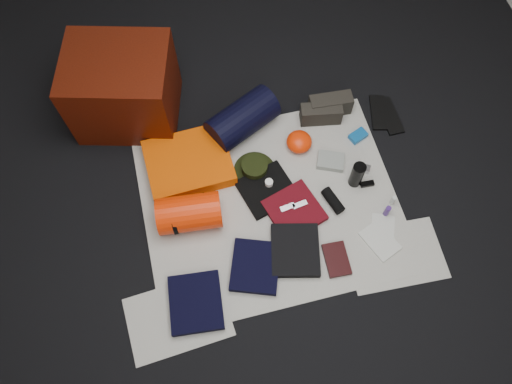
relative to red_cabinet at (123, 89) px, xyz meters
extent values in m
cube|color=black|center=(0.76, -0.92, -0.28)|extent=(4.50, 4.50, 0.02)
cube|color=silver|center=(0.76, -0.92, -0.27)|extent=(1.60, 1.30, 0.01)
cube|color=silver|center=(0.06, -1.47, -0.27)|extent=(0.61, 0.44, 0.00)
cube|color=silver|center=(1.41, -1.42, -0.27)|extent=(0.60, 0.43, 0.00)
cube|color=#471005|center=(0.00, 0.00, 0.00)|extent=(0.77, 0.69, 0.54)
cube|color=#F95602|center=(0.31, -0.52, -0.22)|extent=(0.56, 0.46, 0.10)
cylinder|color=#F02C04|center=(0.25, -0.90, -0.15)|extent=(0.41, 0.26, 0.23)
cylinder|color=black|center=(0.15, -0.90, -0.16)|extent=(0.02, 0.22, 0.22)
cylinder|color=black|center=(0.35, -0.90, -0.16)|extent=(0.03, 0.22, 0.22)
cylinder|color=black|center=(0.72, -0.32, -0.14)|extent=(0.53, 0.43, 0.25)
cylinder|color=black|center=(0.72, -0.65, -0.26)|extent=(0.28, 0.28, 0.01)
cylinder|color=black|center=(0.72, -0.65, -0.22)|extent=(0.17, 0.17, 0.07)
cube|color=#2A2720|center=(1.25, -0.38, -0.20)|extent=(0.29, 0.15, 0.14)
cube|color=#2A2720|center=(1.34, -0.32, -0.19)|extent=(0.30, 0.13, 0.14)
cube|color=black|center=(1.67, -0.42, -0.26)|extent=(0.17, 0.30, 0.02)
cube|color=black|center=(1.73, -0.47, -0.26)|extent=(0.11, 0.30, 0.02)
cube|color=black|center=(0.18, -1.42, -0.24)|extent=(0.33, 0.37, 0.05)
cube|color=black|center=(0.56, -1.30, -0.24)|extent=(0.37, 0.40, 0.05)
cube|color=black|center=(0.82, -1.26, -0.24)|extent=(0.36, 0.39, 0.05)
cube|color=black|center=(0.76, -0.82, -0.25)|extent=(0.39, 0.38, 0.03)
cube|color=#590912|center=(0.89, -1.00, -0.24)|extent=(0.39, 0.39, 0.04)
ellipsoid|color=#F02C04|center=(1.05, -0.54, -0.21)|extent=(0.22, 0.22, 0.11)
cube|color=gray|center=(1.22, -0.72, -0.24)|extent=(0.21, 0.19, 0.04)
cylinder|color=black|center=(1.33, -0.89, -0.16)|extent=(0.10, 0.10, 0.21)
cylinder|color=black|center=(1.14, -1.00, -0.23)|extent=(0.12, 0.19, 0.07)
cube|color=#B5B4B9|center=(1.41, -0.82, -0.25)|extent=(0.10, 0.09, 0.03)
cube|color=#10589A|center=(1.46, -0.58, -0.25)|extent=(0.14, 0.11, 0.04)
cylinder|color=#422371|center=(1.45, -1.15, -0.22)|extent=(0.04, 0.04, 0.10)
cylinder|color=silver|center=(1.51, -1.09, -0.22)|extent=(0.04, 0.04, 0.08)
cube|color=black|center=(1.05, -1.37, -0.25)|extent=(0.15, 0.22, 0.03)
cube|color=beige|center=(1.35, -1.32, -0.26)|extent=(0.23, 0.27, 0.01)
cube|color=beige|center=(1.40, -1.24, -0.26)|extent=(0.20, 0.22, 0.01)
cube|color=black|center=(1.40, -0.93, -0.25)|extent=(0.09, 0.04, 0.02)
cube|color=#B5B4B9|center=(0.14, -1.45, -0.26)|extent=(0.07, 0.07, 0.01)
cylinder|color=white|center=(0.78, -0.79, -0.22)|extent=(0.05, 0.05, 0.04)
cube|color=#B5B4B9|center=(0.85, -0.98, -0.22)|extent=(0.10, 0.05, 0.01)
cube|color=#B5B4B9|center=(0.93, -0.98, -0.22)|extent=(0.10, 0.05, 0.01)
camera|label=1|loc=(0.36, -2.13, 2.65)|focal=35.00mm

